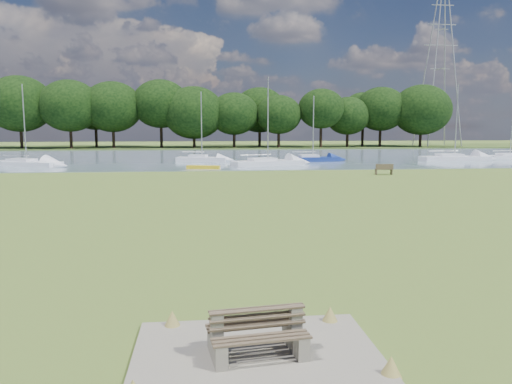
{
  "coord_description": "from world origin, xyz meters",
  "views": [
    {
      "loc": [
        -0.88,
        -21.97,
        3.93
      ],
      "look_at": [
        1.28,
        -2.0,
        1.28
      ],
      "focal_mm": 35.0,
      "sensor_mm": 36.0,
      "label": 1
    }
  ],
  "objects": [
    {
      "name": "far_bank",
      "position": [
        0.0,
        72.0,
        0.0
      ],
      "size": [
        220.0,
        20.0,
        0.4
      ],
      "primitive_type": "cube",
      "color": "#4C6626",
      "rests_on": "ground"
    },
    {
      "name": "river",
      "position": [
        0.0,
        42.0,
        0.0
      ],
      "size": [
        220.0,
        40.0,
        0.1
      ],
      "primitive_type": "cube",
      "color": "slate",
      "rests_on": "ground"
    },
    {
      "name": "bench_pair",
      "position": [
        0.0,
        -14.0,
        0.46
      ],
      "size": [
        1.75,
        1.17,
        0.88
      ],
      "rotation": [
        0.0,
        0.0,
        0.13
      ],
      "color": "gray",
      "rests_on": "concrete_pad"
    },
    {
      "name": "sailboat_4",
      "position": [
        11.31,
        32.43,
        0.5
      ],
      "size": [
        6.03,
        2.23,
        7.19
      ],
      "rotation": [
        0.0,
        0.0,
        0.1
      ],
      "color": "navy",
      "rests_on": "river"
    },
    {
      "name": "riverbank_bench",
      "position": [
        13.89,
        17.22,
        0.45
      ],
      "size": [
        1.49,
        0.57,
        0.9
      ],
      "rotation": [
        0.0,
        0.0,
        -0.09
      ],
      "color": "brown",
      "rests_on": "ground"
    },
    {
      "name": "pylon",
      "position": [
        44.04,
        70.0,
        19.26
      ],
      "size": [
        6.61,
        4.63,
        30.85
      ],
      "color": "#9F9F9F",
      "rests_on": "far_bank"
    },
    {
      "name": "sailboat_2",
      "position": [
        -18.07,
        29.02,
        0.47
      ],
      "size": [
        7.39,
        4.86,
        7.91
      ],
      "rotation": [
        0.0,
        0.0,
        -0.43
      ],
      "color": "white",
      "rests_on": "river"
    },
    {
      "name": "ground",
      "position": [
        0.0,
        0.0,
        0.0
      ],
      "size": [
        220.0,
        220.0,
        0.0
      ],
      "primitive_type": "plane",
      "color": "olive"
    },
    {
      "name": "concrete_pad",
      "position": [
        0.0,
        -14.0,
        0.05
      ],
      "size": [
        4.2,
        3.2,
        0.1
      ],
      "primitive_type": "cube",
      "color": "gray",
      "rests_on": "ground"
    },
    {
      "name": "sailboat_5",
      "position": [
        5.55,
        27.13,
        0.51
      ],
      "size": [
        7.6,
        4.36,
        8.68
      ],
      "rotation": [
        0.0,
        0.0,
        0.34
      ],
      "color": "white",
      "rests_on": "river"
    },
    {
      "name": "sailboat_3",
      "position": [
        35.76,
        34.1,
        0.46
      ],
      "size": [
        6.44,
        2.85,
        7.38
      ],
      "rotation": [
        0.0,
        0.0,
        0.18
      ],
      "color": "white",
      "rests_on": "river"
    },
    {
      "name": "kayak",
      "position": [
        -0.77,
        24.0,
        0.2
      ],
      "size": [
        3.13,
        1.45,
        0.31
      ],
      "primitive_type": "cube",
      "rotation": [
        0.0,
        0.0,
        -0.25
      ],
      "color": "yellow",
      "rests_on": "river"
    },
    {
      "name": "sailboat_7",
      "position": [
        27.63,
        31.98,
        0.5
      ],
      "size": [
        7.82,
        2.36,
        8.66
      ],
      "rotation": [
        0.0,
        0.0,
        0.02
      ],
      "color": "white",
      "rests_on": "river"
    },
    {
      "name": "tree_line",
      "position": [
        -12.91,
        68.0,
        7.23
      ],
      "size": [
        117.78,
        10.0,
        12.11
      ],
      "color": "black",
      "rests_on": "far_bank"
    },
    {
      "name": "sailboat_6",
      "position": [
        -0.95,
        33.72,
        0.5
      ],
      "size": [
        5.84,
        3.14,
        7.64
      ],
      "rotation": [
        0.0,
        0.0,
        -0.29
      ],
      "color": "white",
      "rests_on": "river"
    }
  ]
}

